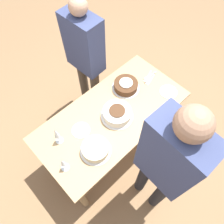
{
  "coord_description": "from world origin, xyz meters",
  "views": [
    {
      "loc": [
        0.74,
        0.77,
        2.58
      ],
      "look_at": [
        0.0,
        0.0,
        0.8
      ],
      "focal_mm": 35.0,
      "sensor_mm": 36.0,
      "label": 1
    }
  ],
  "objects": [
    {
      "name": "cake_back_decorated",
      "position": [
        0.36,
        0.17,
        0.79
      ],
      "size": [
        0.28,
        0.28,
        0.09
      ],
      "color": "white",
      "rests_on": "dining_table"
    },
    {
      "name": "dining_table",
      "position": [
        0.0,
        0.0,
        0.63
      ],
      "size": [
        1.53,
        0.76,
        0.75
      ],
      "color": "tan",
      "rests_on": "ground_plane"
    },
    {
      "name": "fork_pile",
      "position": [
        -0.61,
        -0.05,
        0.76
      ],
      "size": [
        0.21,
        0.11,
        0.02
      ],
      "color": "silver",
      "rests_on": "dining_table"
    },
    {
      "name": "person_watching",
      "position": [
        0.13,
        0.69,
        1.07
      ],
      "size": [
        0.23,
        0.41,
        1.77
      ],
      "rotation": [
        0.0,
        0.0,
        -1.6
      ],
      "color": "#232328",
      "rests_on": "ground_plane"
    },
    {
      "name": "ground_plane",
      "position": [
        0.0,
        0.0,
        0.0
      ],
      "size": [
        12.0,
        12.0,
        0.0
      ],
      "primitive_type": "plane",
      "color": "#8E6B47"
    },
    {
      "name": "wine_glass_near",
      "position": [
        0.64,
        0.1,
        0.87
      ],
      "size": [
        0.07,
        0.07,
        0.18
      ],
      "color": "silver",
      "rests_on": "dining_table"
    },
    {
      "name": "dessert_plate_left",
      "position": [
        -0.61,
        0.21,
        0.75
      ],
      "size": [
        0.18,
        0.18,
        0.01
      ],
      "color": "white",
      "rests_on": "dining_table"
    },
    {
      "name": "dessert_plate_right",
      "position": [
        0.33,
        -0.08,
        0.75
      ],
      "size": [
        0.17,
        0.17,
        0.01
      ],
      "color": "white",
      "rests_on": "dining_table"
    },
    {
      "name": "cake_center_white",
      "position": [
        -0.02,
        0.04,
        0.8
      ],
      "size": [
        0.31,
        0.31,
        0.11
      ],
      "color": "white",
      "rests_on": "dining_table"
    },
    {
      "name": "wine_glass_far",
      "position": [
        0.53,
        -0.13,
        0.89
      ],
      "size": [
        0.07,
        0.07,
        0.22
      ],
      "color": "silver",
      "rests_on": "dining_table"
    },
    {
      "name": "person_cutting",
      "position": [
        -0.24,
        -0.66,
        0.93
      ],
      "size": [
        0.24,
        0.41,
        1.55
      ],
      "rotation": [
        0.0,
        0.0,
        1.63
      ],
      "color": "#4C4238",
      "rests_on": "ground_plane"
    },
    {
      "name": "cake_front_chocolate",
      "position": [
        -0.33,
        -0.14,
        0.79
      ],
      "size": [
        0.29,
        0.29,
        0.09
      ],
      "color": "white",
      "rests_on": "dining_table"
    }
  ]
}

